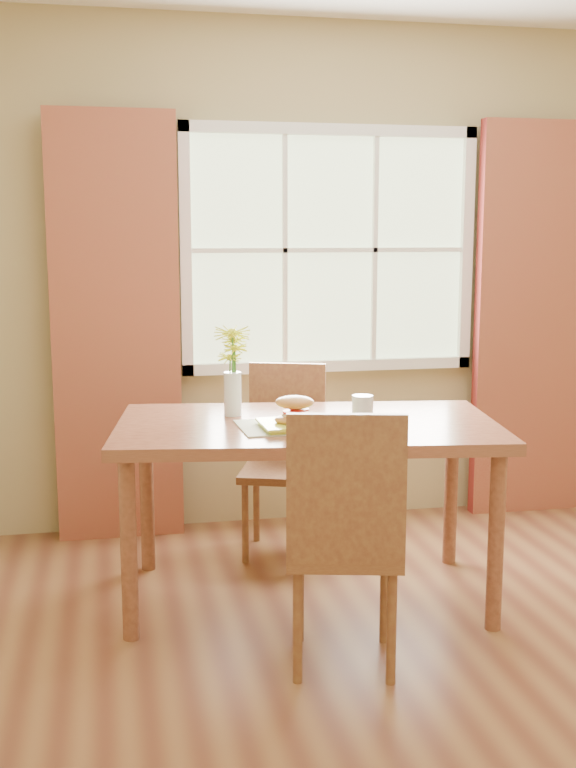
# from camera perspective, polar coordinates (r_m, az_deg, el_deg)

# --- Properties ---
(room) EXTENTS (4.24, 3.84, 2.74)m
(room) POSITION_cam_1_polar(r_m,az_deg,el_deg) (3.14, 11.02, 4.95)
(room) COLOR brown
(room) RESTS_ON ground
(window) EXTENTS (1.62, 0.06, 1.32)m
(window) POSITION_cam_1_polar(r_m,az_deg,el_deg) (4.91, 2.66, 8.49)
(window) COLOR beige
(window) RESTS_ON room
(curtain_left) EXTENTS (0.65, 0.08, 2.20)m
(curtain_left) POSITION_cam_1_polar(r_m,az_deg,el_deg) (4.70, -10.86, 3.39)
(curtain_left) COLOR maroon
(curtain_left) RESTS_ON room
(curtain_right) EXTENTS (0.65, 0.08, 2.20)m
(curtain_right) POSITION_cam_1_polar(r_m,az_deg,el_deg) (5.25, 15.16, 3.87)
(curtain_right) COLOR maroon
(curtain_right) RESTS_ON room
(dining_table) EXTENTS (1.73, 1.13, 0.79)m
(dining_table) POSITION_cam_1_polar(r_m,az_deg,el_deg) (3.87, 1.22, -3.61)
(dining_table) COLOR brown
(dining_table) RESTS_ON room
(chair_near) EXTENTS (0.50, 0.50, 0.99)m
(chair_near) POSITION_cam_1_polar(r_m,az_deg,el_deg) (3.26, 3.63, -9.27)
(chair_near) COLOR brown
(chair_near) RESTS_ON room
(chair_far) EXTENTS (0.50, 0.50, 0.94)m
(chair_far) POSITION_cam_1_polar(r_m,az_deg,el_deg) (4.53, -0.24, -4.18)
(chair_far) COLOR brown
(chair_far) RESTS_ON room
(placemat) EXTENTS (0.46, 0.35, 0.01)m
(placemat) POSITION_cam_1_polar(r_m,az_deg,el_deg) (3.76, 0.32, -2.68)
(placemat) COLOR beige
(placemat) RESTS_ON dining_table
(plate) EXTENTS (0.26, 0.26, 0.01)m
(plate) POSITION_cam_1_polar(r_m,az_deg,el_deg) (3.72, 0.22, -2.69)
(plate) COLOR #C2D435
(plate) RESTS_ON placemat
(croissant_sandwich) EXTENTS (0.19, 0.15, 0.12)m
(croissant_sandwich) POSITION_cam_1_polar(r_m,az_deg,el_deg) (3.70, 0.42, -1.70)
(croissant_sandwich) COLOR #DF8B4C
(croissant_sandwich) RESTS_ON plate
(water_glass) EXTENTS (0.09, 0.09, 0.13)m
(water_glass) POSITION_cam_1_polar(r_m,az_deg,el_deg) (3.76, 4.75, -1.78)
(water_glass) COLOR silver
(water_glass) RESTS_ON dining_table
(flower_vase) EXTENTS (0.16, 0.16, 0.40)m
(flower_vase) POSITION_cam_1_polar(r_m,az_deg,el_deg) (3.96, -3.54, 1.55)
(flower_vase) COLOR silver
(flower_vase) RESTS_ON dining_table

